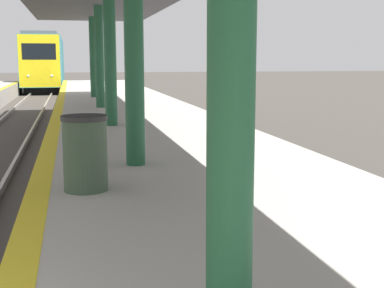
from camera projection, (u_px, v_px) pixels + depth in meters
The scene contains 2 objects.
train at pixel (45, 62), 45.28m from camera, with size 2.83×18.16×4.46m.
trash_bin at pixel (85, 153), 6.67m from camera, with size 0.58×0.58×0.95m.
Camera 1 is at (2.11, -1.63, 2.55)m, focal length 50.00 mm.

